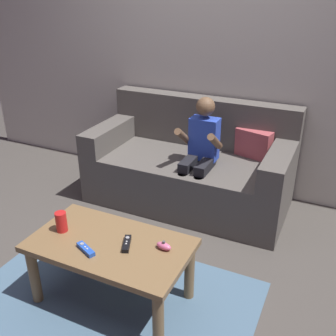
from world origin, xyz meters
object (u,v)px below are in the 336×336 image
object	(u,v)px
game_remote_blue_far_corner	(86,249)
nunchuk_pink	(164,246)
game_remote_black_near_edge	(127,244)
soda_can	(61,222)
coffee_table	(111,252)
person_seated_on_couch	(200,151)
couch	(191,167)

from	to	relation	value
game_remote_blue_far_corner	nunchuk_pink	bearing A→B (deg)	27.39
game_remote_black_near_edge	nunchuk_pink	xyz separation A→B (m)	(0.20, 0.06, 0.01)
game_remote_blue_far_corner	soda_can	distance (m)	0.26
game_remote_black_near_edge	game_remote_blue_far_corner	xyz separation A→B (m)	(-0.18, -0.14, 0.00)
coffee_table	game_remote_blue_far_corner	xyz separation A→B (m)	(-0.08, -0.12, 0.08)
person_seated_on_couch	game_remote_blue_far_corner	bearing A→B (deg)	-97.93
person_seated_on_couch	nunchuk_pink	world-z (taller)	person_seated_on_couch
nunchuk_pink	soda_can	size ratio (longest dim) A/B	0.78
person_seated_on_couch	coffee_table	xyz separation A→B (m)	(-0.10, -1.14, -0.21)
coffee_table	couch	bearing A→B (deg)	91.64
person_seated_on_couch	nunchuk_pink	distance (m)	1.09
nunchuk_pink	game_remote_blue_far_corner	xyz separation A→B (m)	(-0.38, -0.19, -0.01)
soda_can	game_remote_blue_far_corner	bearing A→B (deg)	-22.72
game_remote_blue_far_corner	soda_can	bearing A→B (deg)	157.28
couch	game_remote_blue_far_corner	bearing A→B (deg)	-91.52
person_seated_on_couch	soda_can	xyz separation A→B (m)	(-0.41, -1.16, -0.08)
coffee_table	game_remote_black_near_edge	size ratio (longest dim) A/B	6.35
game_remote_blue_far_corner	coffee_table	bearing A→B (deg)	57.50
game_remote_black_near_edge	game_remote_blue_far_corner	world-z (taller)	same
game_remote_blue_far_corner	couch	bearing A→B (deg)	88.48
person_seated_on_couch	nunchuk_pink	size ratio (longest dim) A/B	10.03
couch	person_seated_on_couch	world-z (taller)	person_seated_on_couch
couch	person_seated_on_couch	size ratio (longest dim) A/B	1.74
couch	coffee_table	size ratio (longest dim) A/B	1.82
coffee_table	soda_can	bearing A→B (deg)	-176.60
couch	game_remote_black_near_edge	world-z (taller)	couch
person_seated_on_couch	couch	bearing A→B (deg)	127.45
person_seated_on_couch	game_remote_black_near_edge	bearing A→B (deg)	-89.93
couch	nunchuk_pink	bearing A→B (deg)	-74.78
person_seated_on_couch	game_remote_blue_far_corner	world-z (taller)	person_seated_on_couch
couch	soda_can	size ratio (longest dim) A/B	13.55
person_seated_on_couch	game_remote_black_near_edge	size ratio (longest dim) A/B	6.67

